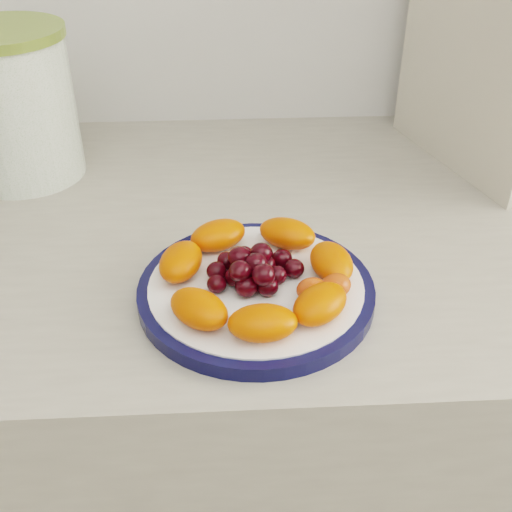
{
  "coord_description": "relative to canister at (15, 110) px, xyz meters",
  "views": [
    {
      "loc": [
        -0.1,
        0.55,
        1.3
      ],
      "look_at": [
        -0.07,
        1.05,
        0.95
      ],
      "focal_mm": 45.0,
      "sensor_mm": 36.0,
      "label": 1
    }
  ],
  "objects": [
    {
      "name": "counter",
      "position": [
        0.36,
        -0.13,
        -0.54
      ],
      "size": [
        3.5,
        0.6,
        0.9
      ],
      "primitive_type": "cube",
      "color": "#A49E8D",
      "rests_on": "floor"
    },
    {
      "name": "cabinet_face",
      "position": [
        0.36,
        -0.13,
        -0.57
      ],
      "size": [
        3.48,
        0.58,
        0.84
      ],
      "primitive_type": "cube",
      "color": "#9F7D57",
      "rests_on": "floor"
    },
    {
      "name": "plate_rim",
      "position": [
        0.29,
        -0.28,
        -0.08
      ],
      "size": [
        0.23,
        0.23,
        0.01
      ],
      "primitive_type": "cylinder",
      "color": "black",
      "rests_on": "counter"
    },
    {
      "name": "plate_face",
      "position": [
        0.29,
        -0.28,
        -0.08
      ],
      "size": [
        0.21,
        0.21,
        0.02
      ],
      "primitive_type": "cylinder",
      "color": "white",
      "rests_on": "counter"
    },
    {
      "name": "canister",
      "position": [
        0.0,
        0.0,
        0.0
      ],
      "size": [
        0.19,
        0.19,
        0.18
      ],
      "primitive_type": "cylinder",
      "rotation": [
        0.0,
        0.0,
        -0.35
      ],
      "color": "#3A6621",
      "rests_on": "counter"
    },
    {
      "name": "fruit_plate",
      "position": [
        0.29,
        -0.29,
        -0.06
      ],
      "size": [
        0.2,
        0.2,
        0.03
      ],
      "color": "#D63900",
      "rests_on": "plate_face"
    }
  ]
}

